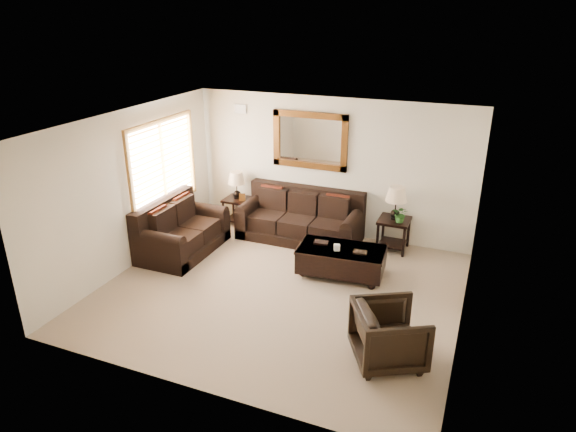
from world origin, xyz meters
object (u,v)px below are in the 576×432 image
at_px(loveseat, 180,233).
at_px(end_table_right, 395,209).
at_px(end_table_left, 237,190).
at_px(armchair, 389,332).
at_px(sofa, 301,221).
at_px(coffee_table, 341,258).

relative_size(loveseat, end_table_right, 1.41).
xyz_separation_m(end_table_left, armchair, (3.87, -3.31, -0.30)).
bearing_deg(armchair, end_table_left, 20.39).
relative_size(sofa, end_table_left, 2.09).
distance_m(loveseat, end_table_right, 3.97).
height_order(loveseat, armchair, loveseat).
bearing_deg(end_table_right, loveseat, -156.92).
height_order(sofa, armchair, sofa).
height_order(sofa, coffee_table, sofa).
bearing_deg(end_table_right, coffee_table, -114.96).
distance_m(sofa, coffee_table, 1.65).
height_order(end_table_left, armchair, end_table_left).
relative_size(sofa, end_table_right, 1.90).
bearing_deg(armchair, coffee_table, 2.56).
height_order(sofa, end_table_left, end_table_left).
relative_size(end_table_right, coffee_table, 0.82).
bearing_deg(loveseat, coffee_table, -85.44).
distance_m(end_table_right, coffee_table, 1.52).
height_order(loveseat, end_table_right, end_table_right).
relative_size(end_table_left, end_table_right, 0.91).
xyz_separation_m(end_table_left, coffee_table, (2.65, -1.33, -0.43)).
distance_m(sofa, loveseat, 2.32).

